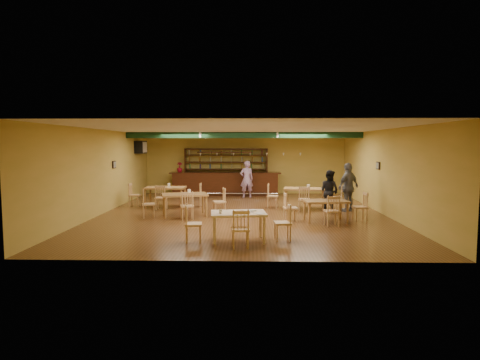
{
  "coord_description": "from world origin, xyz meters",
  "views": [
    {
      "loc": [
        0.29,
        -14.31,
        2.45
      ],
      "look_at": [
        -0.1,
        0.6,
        1.15
      ],
      "focal_mm": 30.04,
      "sensor_mm": 36.0,
      "label": 1
    }
  ],
  "objects_px": {
    "dining_table_c": "(185,205)",
    "dining_table_d": "(325,211)",
    "patron_right_a": "(329,191)",
    "patron_bar": "(247,179)",
    "dining_table_a": "(165,197)",
    "dining_table_b": "(304,198)",
    "bar_counter": "(225,184)",
    "near_table": "(238,227)"
  },
  "relations": [
    {
      "from": "dining_table_c",
      "to": "patron_right_a",
      "type": "relative_size",
      "value": 1.0
    },
    {
      "from": "dining_table_c",
      "to": "dining_table_d",
      "type": "xyz_separation_m",
      "value": [
        4.69,
        -0.92,
        -0.04
      ]
    },
    {
      "from": "dining_table_d",
      "to": "near_table",
      "type": "distance_m",
      "value": 3.82
    },
    {
      "from": "dining_table_a",
      "to": "dining_table_c",
      "type": "xyz_separation_m",
      "value": [
        1.11,
        -2.06,
        -0.01
      ]
    },
    {
      "from": "dining_table_d",
      "to": "dining_table_c",
      "type": "bearing_deg",
      "value": 163.03
    },
    {
      "from": "patron_bar",
      "to": "dining_table_c",
      "type": "bearing_deg",
      "value": 53.5
    },
    {
      "from": "dining_table_d",
      "to": "bar_counter",
      "type": "bearing_deg",
      "value": 112.8
    },
    {
      "from": "near_table",
      "to": "dining_table_c",
      "type": "bearing_deg",
      "value": 112.87
    },
    {
      "from": "dining_table_b",
      "to": "dining_table_d",
      "type": "xyz_separation_m",
      "value": [
        0.32,
        -2.69,
        -0.05
      ]
    },
    {
      "from": "dining_table_b",
      "to": "dining_table_d",
      "type": "relative_size",
      "value": 1.14
    },
    {
      "from": "patron_bar",
      "to": "patron_right_a",
      "type": "distance_m",
      "value": 5.0
    },
    {
      "from": "bar_counter",
      "to": "patron_bar",
      "type": "bearing_deg",
      "value": -38.21
    },
    {
      "from": "bar_counter",
      "to": "dining_table_d",
      "type": "distance_m",
      "value": 7.59
    },
    {
      "from": "dining_table_a",
      "to": "near_table",
      "type": "height_order",
      "value": "dining_table_a"
    },
    {
      "from": "dining_table_c",
      "to": "patron_right_a",
      "type": "height_order",
      "value": "patron_right_a"
    },
    {
      "from": "dining_table_d",
      "to": "patron_right_a",
      "type": "relative_size",
      "value": 0.89
    },
    {
      "from": "patron_right_a",
      "to": "patron_bar",
      "type": "bearing_deg",
      "value": -4.57
    },
    {
      "from": "patron_right_a",
      "to": "dining_table_c",
      "type": "bearing_deg",
      "value": 58.13
    },
    {
      "from": "dining_table_b",
      "to": "bar_counter",
      "type": "bearing_deg",
      "value": 138.23
    },
    {
      "from": "dining_table_a",
      "to": "dining_table_b",
      "type": "bearing_deg",
      "value": -2.62
    },
    {
      "from": "dining_table_b",
      "to": "patron_bar",
      "type": "height_order",
      "value": "patron_bar"
    },
    {
      "from": "bar_counter",
      "to": "dining_table_a",
      "type": "bearing_deg",
      "value": -120.45
    },
    {
      "from": "patron_bar",
      "to": "patron_right_a",
      "type": "height_order",
      "value": "patron_bar"
    },
    {
      "from": "bar_counter",
      "to": "dining_table_c",
      "type": "bearing_deg",
      "value": -100.39
    },
    {
      "from": "dining_table_c",
      "to": "patron_bar",
      "type": "xyz_separation_m",
      "value": [
        2.1,
        4.91,
        0.48
      ]
    },
    {
      "from": "dining_table_d",
      "to": "dining_table_b",
      "type": "bearing_deg",
      "value": 90.9
    },
    {
      "from": "dining_table_d",
      "to": "patron_bar",
      "type": "xyz_separation_m",
      "value": [
        -2.59,
        5.84,
        0.52
      ]
    },
    {
      "from": "near_table",
      "to": "patron_bar",
      "type": "xyz_separation_m",
      "value": [
        0.13,
        8.53,
        0.49
      ]
    },
    {
      "from": "dining_table_b",
      "to": "dining_table_c",
      "type": "relative_size",
      "value": 1.02
    },
    {
      "from": "dining_table_d",
      "to": "near_table",
      "type": "bearing_deg",
      "value": -141.11
    },
    {
      "from": "dining_table_c",
      "to": "dining_table_b",
      "type": "bearing_deg",
      "value": 6.85
    },
    {
      "from": "dining_table_b",
      "to": "patron_right_a",
      "type": "bearing_deg",
      "value": -36.62
    },
    {
      "from": "dining_table_a",
      "to": "patron_right_a",
      "type": "xyz_separation_m",
      "value": [
        6.28,
        -1.09,
        0.38
      ]
    },
    {
      "from": "dining_table_d",
      "to": "patron_bar",
      "type": "distance_m",
      "value": 6.41
    },
    {
      "from": "patron_bar",
      "to": "patron_right_a",
      "type": "relative_size",
      "value": 1.12
    },
    {
      "from": "dining_table_b",
      "to": "dining_table_d",
      "type": "distance_m",
      "value": 2.71
    },
    {
      "from": "dining_table_a",
      "to": "dining_table_d",
      "type": "distance_m",
      "value": 6.52
    },
    {
      "from": "near_table",
      "to": "dining_table_a",
      "type": "bearing_deg",
      "value": 112.8
    },
    {
      "from": "dining_table_c",
      "to": "dining_table_d",
      "type": "relative_size",
      "value": 1.12
    },
    {
      "from": "dining_table_d",
      "to": "near_table",
      "type": "xyz_separation_m",
      "value": [
        -2.72,
        -2.69,
        0.03
      ]
    },
    {
      "from": "bar_counter",
      "to": "dining_table_b",
      "type": "xyz_separation_m",
      "value": [
        3.32,
        -3.97,
        -0.17
      ]
    },
    {
      "from": "dining_table_b",
      "to": "patron_right_a",
      "type": "distance_m",
      "value": 1.19
    }
  ]
}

